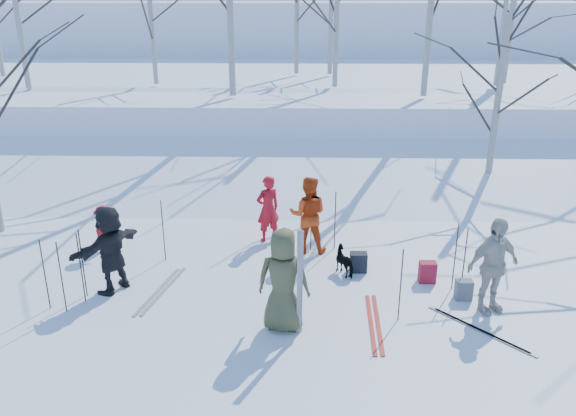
{
  "coord_description": "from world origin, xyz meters",
  "views": [
    {
      "loc": [
        0.28,
        -8.96,
        5.21
      ],
      "look_at": [
        0.0,
        1.5,
        1.3
      ],
      "focal_mm": 35.0,
      "sensor_mm": 36.0,
      "label": 1
    }
  ],
  "objects_px": {
    "skier_olive_center": "(283,280)",
    "skier_grey_west": "(111,249)",
    "skier_red_north": "(268,209)",
    "skier_cream_east": "(493,266)",
    "backpack_dark": "(358,262)",
    "backpack_grey": "(464,290)",
    "dog": "(346,261)",
    "skier_redor_behind": "(308,215)",
    "skier_red_seated": "(104,229)",
    "backpack_red": "(427,272)"
  },
  "relations": [
    {
      "from": "skier_olive_center",
      "to": "skier_grey_west",
      "type": "distance_m",
      "value": 3.48
    },
    {
      "from": "skier_red_north",
      "to": "skier_cream_east",
      "type": "xyz_separation_m",
      "value": [
        4.08,
        -2.98,
        0.11
      ]
    },
    {
      "from": "backpack_dark",
      "to": "skier_olive_center",
      "type": "bearing_deg",
      "value": -124.1
    },
    {
      "from": "skier_grey_west",
      "to": "backpack_grey",
      "type": "height_order",
      "value": "skier_grey_west"
    },
    {
      "from": "skier_cream_east",
      "to": "backpack_dark",
      "type": "distance_m",
      "value": 2.7
    },
    {
      "from": "backpack_dark",
      "to": "dog",
      "type": "bearing_deg",
      "value": -157.0
    },
    {
      "from": "skier_redor_behind",
      "to": "skier_grey_west",
      "type": "height_order",
      "value": "skier_redor_behind"
    },
    {
      "from": "skier_grey_west",
      "to": "backpack_grey",
      "type": "bearing_deg",
      "value": 118.5
    },
    {
      "from": "backpack_grey",
      "to": "dog",
      "type": "bearing_deg",
      "value": 155.13
    },
    {
      "from": "dog",
      "to": "backpack_dark",
      "type": "bearing_deg",
      "value": 171.15
    },
    {
      "from": "skier_cream_east",
      "to": "skier_red_north",
      "type": "bearing_deg",
      "value": 122.03
    },
    {
      "from": "skier_grey_west",
      "to": "skier_red_seated",
      "type": "bearing_deg",
      "value": -126.85
    },
    {
      "from": "skier_cream_east",
      "to": "dog",
      "type": "bearing_deg",
      "value": 128.87
    },
    {
      "from": "skier_redor_behind",
      "to": "skier_olive_center",
      "type": "bearing_deg",
      "value": 86.81
    },
    {
      "from": "skier_red_seated",
      "to": "backpack_red",
      "type": "height_order",
      "value": "skier_red_seated"
    },
    {
      "from": "skier_redor_behind",
      "to": "backpack_red",
      "type": "relative_size",
      "value": 4.05
    },
    {
      "from": "skier_red_seated",
      "to": "dog",
      "type": "xyz_separation_m",
      "value": [
        5.18,
        -0.93,
        -0.26
      ]
    },
    {
      "from": "skier_redor_behind",
      "to": "backpack_dark",
      "type": "relative_size",
      "value": 4.25
    },
    {
      "from": "skier_redor_behind",
      "to": "skier_red_seated",
      "type": "height_order",
      "value": "skier_redor_behind"
    },
    {
      "from": "skier_cream_east",
      "to": "dog",
      "type": "xyz_separation_m",
      "value": [
        -2.42,
        1.36,
        -0.6
      ]
    },
    {
      "from": "skier_cream_east",
      "to": "backpack_red",
      "type": "distance_m",
      "value": 1.51
    },
    {
      "from": "skier_olive_center",
      "to": "backpack_red",
      "type": "xyz_separation_m",
      "value": [
        2.75,
        1.72,
        -0.68
      ]
    },
    {
      "from": "skier_red_north",
      "to": "backpack_grey",
      "type": "bearing_deg",
      "value": 114.72
    },
    {
      "from": "skier_grey_west",
      "to": "backpack_dark",
      "type": "bearing_deg",
      "value": 130.95
    },
    {
      "from": "backpack_red",
      "to": "backpack_dark",
      "type": "height_order",
      "value": "backpack_red"
    },
    {
      "from": "skier_red_north",
      "to": "skier_grey_west",
      "type": "xyz_separation_m",
      "value": [
        -2.78,
        -2.41,
        0.08
      ]
    },
    {
      "from": "skier_red_seated",
      "to": "skier_grey_west",
      "type": "relative_size",
      "value": 0.63
    },
    {
      "from": "skier_grey_west",
      "to": "skier_red_north",
      "type": "bearing_deg",
      "value": 161.01
    },
    {
      "from": "dog",
      "to": "skier_red_seated",
      "type": "bearing_deg",
      "value": -42.03
    },
    {
      "from": "skier_olive_center",
      "to": "skier_grey_west",
      "type": "height_order",
      "value": "skier_olive_center"
    },
    {
      "from": "skier_red_north",
      "to": "backpack_dark",
      "type": "xyz_separation_m",
      "value": [
        1.92,
        -1.51,
        -0.57
      ]
    },
    {
      "from": "skier_red_seated",
      "to": "skier_cream_east",
      "type": "xyz_separation_m",
      "value": [
        7.6,
        -2.29,
        0.35
      ]
    },
    {
      "from": "dog",
      "to": "skier_grey_west",
      "type": "bearing_deg",
      "value": -21.73
    },
    {
      "from": "skier_olive_center",
      "to": "skier_redor_behind",
      "type": "height_order",
      "value": "skier_olive_center"
    },
    {
      "from": "skier_olive_center",
      "to": "backpack_red",
      "type": "distance_m",
      "value": 3.32
    },
    {
      "from": "skier_cream_east",
      "to": "skier_grey_west",
      "type": "relative_size",
      "value": 1.04
    },
    {
      "from": "skier_redor_behind",
      "to": "skier_red_seated",
      "type": "xyz_separation_m",
      "value": [
        -4.42,
        -0.14,
        -0.32
      ]
    },
    {
      "from": "skier_cream_east",
      "to": "backpack_dark",
      "type": "bearing_deg",
      "value": 123.91
    },
    {
      "from": "backpack_dark",
      "to": "backpack_red",
      "type": "bearing_deg",
      "value": -18.1
    },
    {
      "from": "skier_red_north",
      "to": "dog",
      "type": "height_order",
      "value": "skier_red_north"
    },
    {
      "from": "skier_redor_behind",
      "to": "backpack_grey",
      "type": "relative_size",
      "value": 4.47
    },
    {
      "from": "skier_olive_center",
      "to": "skier_grey_west",
      "type": "xyz_separation_m",
      "value": [
        -3.26,
        1.24,
        -0.05
      ]
    },
    {
      "from": "skier_olive_center",
      "to": "backpack_grey",
      "type": "relative_size",
      "value": 4.71
    },
    {
      "from": "skier_olive_center",
      "to": "skier_red_north",
      "type": "xyz_separation_m",
      "value": [
        -0.47,
        3.65,
        -0.12
      ]
    },
    {
      "from": "skier_red_north",
      "to": "skier_grey_west",
      "type": "height_order",
      "value": "skier_grey_west"
    },
    {
      "from": "backpack_red",
      "to": "backpack_dark",
      "type": "bearing_deg",
      "value": 161.9
    },
    {
      "from": "skier_red_north",
      "to": "skier_cream_east",
      "type": "distance_m",
      "value": 5.06
    },
    {
      "from": "skier_redor_behind",
      "to": "backpack_grey",
      "type": "bearing_deg",
      "value": 149.08
    },
    {
      "from": "skier_red_seated",
      "to": "dog",
      "type": "relative_size",
      "value": 1.63
    },
    {
      "from": "skier_grey_west",
      "to": "backpack_red",
      "type": "height_order",
      "value": "skier_grey_west"
    }
  ]
}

